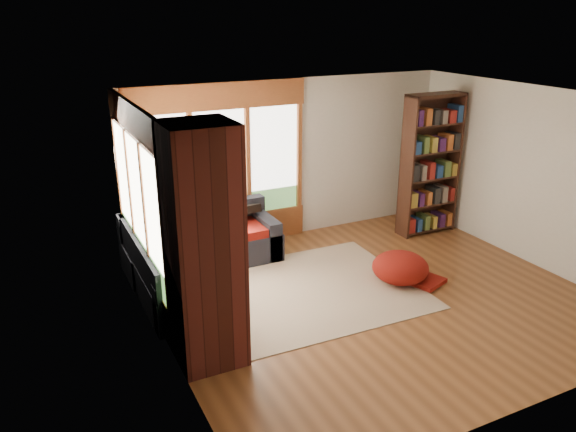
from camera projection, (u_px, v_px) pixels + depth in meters
name	position (u px, v px, depth m)	size (l,w,h in m)	color
floor	(373.00, 297.00, 7.47)	(5.50, 5.50, 0.00)	brown
ceiling	(385.00, 100.00, 6.57)	(5.50, 5.50, 0.00)	white
wall_back	(290.00, 160.00, 9.12)	(5.50, 0.04, 2.60)	silver
wall_front	(543.00, 288.00, 4.91)	(5.50, 0.04, 2.60)	silver
wall_left	(161.00, 242.00, 5.88)	(0.04, 5.00, 2.60)	silver
wall_right	(536.00, 177.00, 8.16)	(0.04, 5.00, 2.60)	silver
windows_back	(221.00, 166.00, 8.58)	(2.82, 0.10, 1.90)	brown
windows_left	(139.00, 204.00, 6.88)	(0.10, 2.62, 1.90)	brown
roller_blind	(125.00, 157.00, 7.46)	(0.03, 0.72, 0.90)	gray
brick_chimney	(204.00, 248.00, 5.73)	(0.70, 0.70, 2.60)	#471914
sectional_sofa	(192.00, 256.00, 7.98)	(2.20, 2.20, 0.80)	black
area_rug	(299.00, 292.00, 7.57)	(3.15, 2.41, 0.01)	beige
bookshelf	(430.00, 165.00, 9.28)	(1.01, 0.34, 2.35)	#3B1E13
pouf	(400.00, 267.00, 7.82)	(0.79, 0.79, 0.43)	maroon
dog_tan	(207.00, 215.00, 8.21)	(0.89, 0.94, 0.46)	brown
dog_brindle	(178.00, 243.00, 7.24)	(0.65, 0.89, 0.45)	black
throw_pillows	(195.00, 222.00, 7.90)	(1.98, 1.68, 0.45)	black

